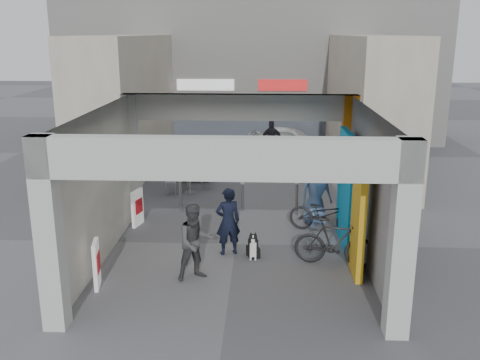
{
  "coord_description": "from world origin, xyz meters",
  "views": [
    {
      "loc": [
        0.66,
        -12.42,
        5.12
      ],
      "look_at": [
        0.06,
        1.0,
        1.39
      ],
      "focal_mm": 40.0,
      "sensor_mm": 36.0,
      "label": 1
    }
  ],
  "objects_px": {
    "cafe_set": "(188,181)",
    "bicycle_rear": "(335,242)",
    "produce_stand": "(196,172)",
    "man_with_dog": "(228,221)",
    "man_elderly": "(316,191)",
    "man_back_turned": "(195,242)",
    "bicycle_front": "(325,214)",
    "man_crates": "(272,140)",
    "white_van": "(290,140)",
    "border_collie": "(253,248)"
  },
  "relations": [
    {
      "from": "produce_stand",
      "to": "bicycle_front",
      "type": "xyz_separation_m",
      "value": [
        4.04,
        -4.92,
        0.17
      ]
    },
    {
      "from": "bicycle_rear",
      "to": "white_van",
      "type": "relative_size",
      "value": 0.52
    },
    {
      "from": "cafe_set",
      "to": "man_with_dog",
      "type": "xyz_separation_m",
      "value": [
        1.7,
        -5.24,
        0.52
      ]
    },
    {
      "from": "border_collie",
      "to": "bicycle_rear",
      "type": "relative_size",
      "value": 0.36
    },
    {
      "from": "produce_stand",
      "to": "man_elderly",
      "type": "height_order",
      "value": "man_elderly"
    },
    {
      "from": "border_collie",
      "to": "bicycle_rear",
      "type": "xyz_separation_m",
      "value": [
        1.85,
        -0.31,
        0.29
      ]
    },
    {
      "from": "man_elderly",
      "to": "bicycle_rear",
      "type": "height_order",
      "value": "man_elderly"
    },
    {
      "from": "border_collie",
      "to": "man_crates",
      "type": "relative_size",
      "value": 0.41
    },
    {
      "from": "bicycle_front",
      "to": "cafe_set",
      "type": "bearing_deg",
      "value": 68.02
    },
    {
      "from": "cafe_set",
      "to": "bicycle_rear",
      "type": "distance_m",
      "value": 7.13
    },
    {
      "from": "border_collie",
      "to": "white_van",
      "type": "xyz_separation_m",
      "value": [
        1.33,
        11.12,
        0.35
      ]
    },
    {
      "from": "man_crates",
      "to": "bicycle_rear",
      "type": "relative_size",
      "value": 0.87
    },
    {
      "from": "man_crates",
      "to": "bicycle_front",
      "type": "xyz_separation_m",
      "value": [
        1.3,
        -8.48,
        -0.3
      ]
    },
    {
      "from": "border_collie",
      "to": "man_elderly",
      "type": "bearing_deg",
      "value": 34.99
    },
    {
      "from": "bicycle_front",
      "to": "white_van",
      "type": "height_order",
      "value": "white_van"
    },
    {
      "from": "man_with_dog",
      "to": "bicycle_rear",
      "type": "height_order",
      "value": "man_with_dog"
    },
    {
      "from": "produce_stand",
      "to": "man_elderly",
      "type": "relative_size",
      "value": 0.7
    },
    {
      "from": "man_elderly",
      "to": "man_back_turned",
      "type": "bearing_deg",
      "value": -150.0
    },
    {
      "from": "man_back_turned",
      "to": "cafe_set",
      "type": "bearing_deg",
      "value": 72.24
    },
    {
      "from": "man_with_dog",
      "to": "man_back_turned",
      "type": "relative_size",
      "value": 0.98
    },
    {
      "from": "border_collie",
      "to": "man_with_dog",
      "type": "xyz_separation_m",
      "value": [
        -0.6,
        0.24,
        0.55
      ]
    },
    {
      "from": "bicycle_rear",
      "to": "man_back_turned",
      "type": "bearing_deg",
      "value": 117.4
    },
    {
      "from": "white_van",
      "to": "cafe_set",
      "type": "bearing_deg",
      "value": 162.37
    },
    {
      "from": "produce_stand",
      "to": "man_crates",
      "type": "distance_m",
      "value": 4.51
    },
    {
      "from": "cafe_set",
      "to": "produce_stand",
      "type": "height_order",
      "value": "cafe_set"
    },
    {
      "from": "produce_stand",
      "to": "cafe_set",
      "type": "bearing_deg",
      "value": -104.96
    },
    {
      "from": "bicycle_rear",
      "to": "produce_stand",
      "type": "bearing_deg",
      "value": 42.67
    },
    {
      "from": "bicycle_front",
      "to": "bicycle_rear",
      "type": "xyz_separation_m",
      "value": [
        0.0,
        -2.07,
        0.05
      ]
    },
    {
      "from": "border_collie",
      "to": "bicycle_front",
      "type": "relative_size",
      "value": 0.34
    },
    {
      "from": "man_elderly",
      "to": "bicycle_rear",
      "type": "bearing_deg",
      "value": -107.49
    },
    {
      "from": "cafe_set",
      "to": "man_elderly",
      "type": "bearing_deg",
      "value": -37.28
    },
    {
      "from": "border_collie",
      "to": "bicycle_rear",
      "type": "bearing_deg",
      "value": -30.48
    },
    {
      "from": "white_van",
      "to": "man_crates",
      "type": "bearing_deg",
      "value": 153.3
    },
    {
      "from": "man_with_dog",
      "to": "man_back_turned",
      "type": "xyz_separation_m",
      "value": [
        -0.6,
        -1.35,
        0.02
      ]
    },
    {
      "from": "cafe_set",
      "to": "bicycle_front",
      "type": "distance_m",
      "value": 5.58
    },
    {
      "from": "produce_stand",
      "to": "man_with_dog",
      "type": "relative_size",
      "value": 0.78
    },
    {
      "from": "man_back_turned",
      "to": "white_van",
      "type": "xyz_separation_m",
      "value": [
        2.53,
        12.23,
        -0.22
      ]
    },
    {
      "from": "man_crates",
      "to": "bicycle_rear",
      "type": "bearing_deg",
      "value": 93.7
    },
    {
      "from": "bicycle_rear",
      "to": "cafe_set",
      "type": "bearing_deg",
      "value": 48.28
    },
    {
      "from": "produce_stand",
      "to": "man_with_dog",
      "type": "bearing_deg",
      "value": -85.89
    },
    {
      "from": "man_back_turned",
      "to": "bicycle_front",
      "type": "bearing_deg",
      "value": 16.08
    },
    {
      "from": "man_back_turned",
      "to": "produce_stand",
      "type": "bearing_deg",
      "value": 70.01
    },
    {
      "from": "border_collie",
      "to": "cafe_set",
      "type": "bearing_deg",
      "value": 91.74
    },
    {
      "from": "man_elderly",
      "to": "man_crates",
      "type": "height_order",
      "value": "man_elderly"
    },
    {
      "from": "man_with_dog",
      "to": "man_crates",
      "type": "distance_m",
      "value": 10.07
    },
    {
      "from": "produce_stand",
      "to": "border_collie",
      "type": "relative_size",
      "value": 1.91
    },
    {
      "from": "man_with_dog",
      "to": "man_elderly",
      "type": "height_order",
      "value": "man_elderly"
    },
    {
      "from": "produce_stand",
      "to": "border_collie",
      "type": "xyz_separation_m",
      "value": [
        2.19,
        -6.69,
        -0.07
      ]
    },
    {
      "from": "cafe_set",
      "to": "bicycle_rear",
      "type": "relative_size",
      "value": 0.77
    },
    {
      "from": "cafe_set",
      "to": "bicycle_rear",
      "type": "xyz_separation_m",
      "value": [
        4.15,
        -5.79,
        0.25
      ]
    }
  ]
}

